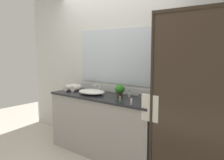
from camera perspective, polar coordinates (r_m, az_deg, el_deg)
name	(u,v)px	position (r m, az deg, el deg)	size (l,w,h in m)	color
ground_plane	(104,154)	(3.78, -1.85, -17.38)	(8.00, 8.00, 0.00)	beige
wall_back_with_mirror	(118,67)	(3.71, 1.54, 3.06)	(4.40, 0.06, 2.60)	silver
vanity_cabinet	(105,125)	(3.62, -1.78, -10.84)	(1.80, 0.58, 0.90)	#9E9993
shower_enclosure	(182,102)	(2.66, 16.64, -5.03)	(1.20, 0.59, 2.00)	#2D2319
sink_basin	(92,92)	(3.63, -4.98, -2.86)	(0.46, 0.32, 0.08)	white
faucet	(99,90)	(3.75, -3.22, -2.41)	(0.17, 0.14, 0.14)	silver
potted_plant	(120,90)	(3.44, 1.87, -2.37)	(0.15, 0.15, 0.18)	#473828
soap_dish	(148,103)	(3.01, 8.68, -5.50)	(0.10, 0.07, 0.04)	silver
amenity_bottle_conditioner	(132,102)	(2.94, 4.75, -5.24)	(0.03, 0.03, 0.08)	silver
amenity_bottle_lotion	(120,100)	(3.04, 2.02, -4.82)	(0.03, 0.03, 0.08)	#4C7056
amenity_bottle_shampoo	(129,94)	(3.41, 4.21, -3.39)	(0.02, 0.02, 0.10)	white
rolled_towel_near_edge	(70,87)	(4.03, -10.02, -1.78)	(0.10, 0.10, 0.25)	silver
rolled_towel_middle	(76,88)	(3.96, -8.76, -1.95)	(0.10, 0.10, 0.19)	silver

